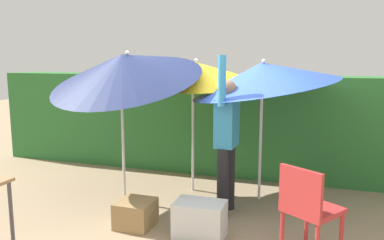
% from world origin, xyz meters
% --- Properties ---
extents(ground_plane, '(24.00, 24.00, 0.00)m').
position_xyz_m(ground_plane, '(0.00, 0.00, 0.00)').
color(ground_plane, '#9E8466').
extents(hedge_row, '(8.00, 0.70, 1.58)m').
position_xyz_m(hedge_row, '(0.00, 1.93, 0.79)').
color(hedge_row, '#2D7033').
rests_on(hedge_row, ground_plane).
extents(umbrella_rainbow, '(1.94, 1.91, 2.22)m').
position_xyz_m(umbrella_rainbow, '(-0.84, 0.19, 1.73)').
color(umbrella_rainbow, silver).
rests_on(umbrella_rainbow, ground_plane).
extents(umbrella_orange, '(1.43, 1.43, 1.96)m').
position_xyz_m(umbrella_orange, '(-0.16, 0.88, 1.67)').
color(umbrella_orange, silver).
rests_on(umbrella_orange, ground_plane).
extents(umbrella_yellow, '(1.90, 1.87, 1.99)m').
position_xyz_m(umbrella_yellow, '(0.77, 0.79, 1.63)').
color(umbrella_yellow, silver).
rests_on(umbrella_yellow, ground_plane).
extents(person_vendor, '(0.23, 0.55, 1.88)m').
position_xyz_m(person_vendor, '(0.45, 0.23, 0.93)').
color(person_vendor, black).
rests_on(person_vendor, ground_plane).
extents(chair_plastic, '(0.61, 0.61, 0.89)m').
position_xyz_m(chair_plastic, '(1.41, -0.60, 0.51)').
color(chair_plastic, '#B72D2D').
rests_on(chair_plastic, ground_plane).
extents(cooler_box, '(0.52, 0.34, 0.38)m').
position_xyz_m(cooler_box, '(0.35, -0.49, 0.19)').
color(cooler_box, silver).
rests_on(cooler_box, ground_plane).
extents(crate_cardboard, '(0.39, 0.40, 0.29)m').
position_xyz_m(crate_cardboard, '(-0.40, -0.46, 0.15)').
color(crate_cardboard, '#9E7A4C').
rests_on(crate_cardboard, ground_plane).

